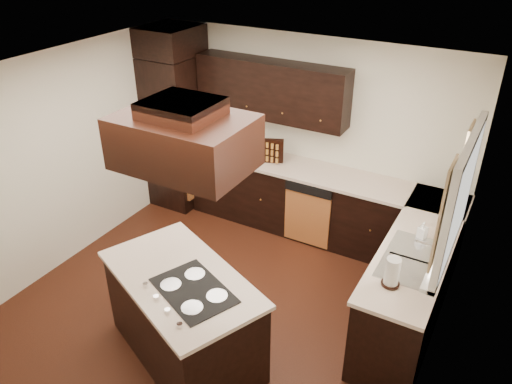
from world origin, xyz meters
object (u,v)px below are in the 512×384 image
range_hood (184,142)px  spice_rack (269,151)px  island (184,318)px  oven_column (178,132)px

range_hood → spice_rack: (-0.45, 2.30, -1.09)m
island → range_hood: range_hood is taller
island → spice_rack: 2.58m
range_hood → spice_rack: 2.59m
island → spice_rack: size_ratio=4.21×
range_hood → spice_rack: range_hood is taller
oven_column → island: oven_column is taller
oven_column → spice_rack: oven_column is taller
oven_column → spice_rack: bearing=1.9°
spice_rack → island: bearing=-103.9°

